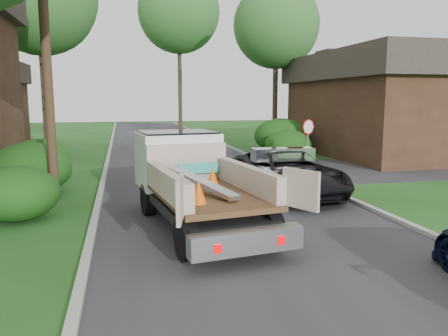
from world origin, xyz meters
name	(u,v)px	position (x,y,z in m)	size (l,w,h in m)	color
ground	(261,236)	(0.00, 0.00, 0.00)	(120.00, 120.00, 0.00)	#1D4513
road	(195,172)	(0.00, 10.00, 0.00)	(8.00, 90.00, 0.02)	#28282B
side_street	(431,166)	(12.00, 9.00, 0.01)	(16.00, 7.00, 0.02)	#28282B
curb_left	(104,174)	(-4.10, 10.00, 0.06)	(0.20, 90.00, 0.12)	#9E9E99
curb_right	(278,168)	(4.10, 10.00, 0.06)	(0.20, 90.00, 0.12)	#9E9E99
stop_sign	(308,134)	(5.20, 9.00, 1.78)	(0.71, 0.32, 2.48)	slate
utility_pole	(46,41)	(-5.48, 4.98, 5.17)	(2.42, 1.25, 10.00)	#382619
house_right	(393,103)	(13.00, 14.00, 3.16)	(9.72, 12.96, 6.20)	#361F16
hedge_left_a	(17,193)	(-6.20, 3.00, 0.77)	(2.34, 2.34, 1.53)	#163E0E
hedge_left_b	(30,169)	(-6.50, 6.50, 0.94)	(2.86, 2.86, 1.87)	#163E0E
hedge_left_c	(39,159)	(-6.80, 10.00, 0.85)	(2.60, 2.60, 1.70)	#163E0E
hedge_right_a	(288,145)	(5.80, 13.00, 0.85)	(2.60, 2.60, 1.70)	#163E0E
hedge_right_b	(281,136)	(6.50, 16.00, 1.10)	(3.38, 3.38, 2.21)	#163E0E
tree_right_far	(276,26)	(7.50, 20.00, 8.48)	(6.00, 6.00, 11.50)	#2D2119
tree_center_far	(179,12)	(2.00, 30.00, 10.98)	(7.20, 7.20, 14.60)	#2D2119
flatbed_truck	(189,174)	(-1.49, 1.99, 1.32)	(3.50, 6.68, 2.42)	black
black_pickup	(286,172)	(2.40, 4.50, 0.80)	(2.65, 5.74, 1.59)	black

